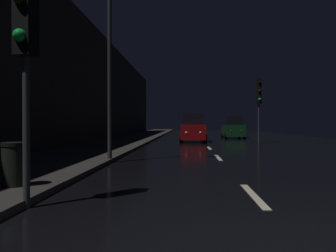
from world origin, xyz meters
name	(u,v)px	position (x,y,z in m)	size (l,w,h in m)	color
ground	(202,140)	(0.00, 24.50, -0.01)	(25.15, 84.00, 0.02)	black
sidewalk_left	(131,139)	(-6.38, 24.50, 0.07)	(4.40, 84.00, 0.15)	#33302D
building_facade_left	(91,84)	(-8.98, 21.00, 4.60)	(0.80, 63.00, 9.20)	#2D2B28
lane_centerline	(208,147)	(0.00, 16.51, 0.01)	(0.16, 31.72, 0.01)	beige
traffic_light_far_right	(259,96)	(4.08, 20.32, 3.53)	(0.35, 0.48, 4.86)	#38383A
traffic_light_near_left	(25,20)	(-4.18, 1.79, 3.28)	(0.34, 0.47, 4.56)	#38383A
streetlamp_overhead	(122,39)	(-3.81, 8.19, 4.67)	(1.70, 0.44, 7.01)	#2D2D30
trash_bin_curbside	(15,164)	(-5.05, 2.99, 0.62)	(0.55, 0.55, 0.93)	black
car_approaching_headlights	(193,129)	(-0.85, 21.73, 1.03)	(2.07, 4.48, 2.26)	maroon
car_parked_right_far	(233,128)	(3.28, 27.89, 0.99)	(1.98, 4.28, 2.15)	#0F3819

